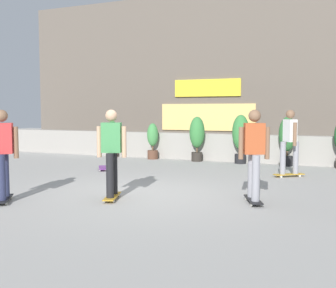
{
  "coord_description": "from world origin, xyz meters",
  "views": [
    {
      "loc": [
        3.74,
        -7.31,
        1.68
      ],
      "look_at": [
        0.0,
        1.5,
        0.9
      ],
      "focal_mm": 44.12,
      "sensor_mm": 36.0,
      "label": 1
    }
  ],
  "objects_px": {
    "skater_by_wall_left": "(290,140)",
    "potted_plant_1": "(153,140)",
    "potted_plant_3": "(241,135)",
    "skateboard_near_camera": "(103,168)",
    "skater_by_wall_right": "(254,152)",
    "potted_plant_2": "(197,135)",
    "skater_foreground": "(112,150)",
    "potted_plant_0": "(112,137)",
    "skater_far_left": "(3,151)",
    "potted_plant_4": "(287,137)"
  },
  "relations": [
    {
      "from": "skateboard_near_camera",
      "to": "potted_plant_0",
      "type": "bearing_deg",
      "value": 115.65
    },
    {
      "from": "skater_by_wall_left",
      "to": "potted_plant_1",
      "type": "bearing_deg",
      "value": 156.02
    },
    {
      "from": "potted_plant_1",
      "to": "skater_by_wall_right",
      "type": "distance_m",
      "value": 7.12
    },
    {
      "from": "skater_foreground",
      "to": "potted_plant_3",
      "type": "bearing_deg",
      "value": 80.78
    },
    {
      "from": "skater_by_wall_right",
      "to": "skater_by_wall_left",
      "type": "relative_size",
      "value": 1.0
    },
    {
      "from": "skater_far_left",
      "to": "skater_by_wall_left",
      "type": "height_order",
      "value": "same"
    },
    {
      "from": "potted_plant_2",
      "to": "skater_foreground",
      "type": "distance_m",
      "value": 6.22
    },
    {
      "from": "potted_plant_1",
      "to": "skater_far_left",
      "type": "height_order",
      "value": "skater_far_left"
    },
    {
      "from": "potted_plant_0",
      "to": "skater_by_wall_right",
      "type": "relative_size",
      "value": 0.77
    },
    {
      "from": "potted_plant_4",
      "to": "potted_plant_0",
      "type": "bearing_deg",
      "value": 180.0
    },
    {
      "from": "potted_plant_1",
      "to": "potted_plant_4",
      "type": "relative_size",
      "value": 0.83
    },
    {
      "from": "skater_foreground",
      "to": "skater_by_wall_left",
      "type": "xyz_separation_m",
      "value": [
        2.75,
        4.07,
        0.0
      ]
    },
    {
      "from": "potted_plant_2",
      "to": "skateboard_near_camera",
      "type": "relative_size",
      "value": 1.9
    },
    {
      "from": "potted_plant_3",
      "to": "skateboard_near_camera",
      "type": "distance_m",
      "value": 4.47
    },
    {
      "from": "skater_foreground",
      "to": "skateboard_near_camera",
      "type": "bearing_deg",
      "value": 124.56
    },
    {
      "from": "skater_by_wall_right",
      "to": "skateboard_near_camera",
      "type": "height_order",
      "value": "skater_by_wall_right"
    },
    {
      "from": "potted_plant_3",
      "to": "potted_plant_4",
      "type": "relative_size",
      "value": 1.03
    },
    {
      "from": "potted_plant_2",
      "to": "skateboard_near_camera",
      "type": "bearing_deg",
      "value": -121.86
    },
    {
      "from": "skater_foreground",
      "to": "skater_by_wall_right",
      "type": "height_order",
      "value": "same"
    },
    {
      "from": "potted_plant_4",
      "to": "skater_by_wall_left",
      "type": "relative_size",
      "value": 0.88
    },
    {
      "from": "potted_plant_1",
      "to": "skater_far_left",
      "type": "bearing_deg",
      "value": -87.25
    },
    {
      "from": "potted_plant_2",
      "to": "skater_far_left",
      "type": "distance_m",
      "value": 7.28
    },
    {
      "from": "potted_plant_0",
      "to": "skater_far_left",
      "type": "relative_size",
      "value": 0.77
    },
    {
      "from": "potted_plant_4",
      "to": "skater_far_left",
      "type": "height_order",
      "value": "skater_far_left"
    },
    {
      "from": "skater_far_left",
      "to": "potted_plant_0",
      "type": "bearing_deg",
      "value": 105.19
    },
    {
      "from": "skater_foreground",
      "to": "skater_by_wall_left",
      "type": "relative_size",
      "value": 1.0
    },
    {
      "from": "potted_plant_3",
      "to": "skateboard_near_camera",
      "type": "bearing_deg",
      "value": -138.22
    },
    {
      "from": "potted_plant_4",
      "to": "skater_by_wall_right",
      "type": "bearing_deg",
      "value": -89.19
    },
    {
      "from": "potted_plant_2",
      "to": "potted_plant_1",
      "type": "bearing_deg",
      "value": 180.0
    },
    {
      "from": "skater_foreground",
      "to": "skater_by_wall_right",
      "type": "distance_m",
      "value": 2.62
    },
    {
      "from": "skater_far_left",
      "to": "skater_by_wall_left",
      "type": "distance_m",
      "value": 6.73
    },
    {
      "from": "potted_plant_0",
      "to": "skateboard_near_camera",
      "type": "distance_m",
      "value": 3.31
    },
    {
      "from": "potted_plant_1",
      "to": "potted_plant_3",
      "type": "height_order",
      "value": "potted_plant_3"
    },
    {
      "from": "potted_plant_3",
      "to": "skater_far_left",
      "type": "bearing_deg",
      "value": -110.83
    },
    {
      "from": "potted_plant_0",
      "to": "skater_by_wall_right",
      "type": "bearing_deg",
      "value": -41.44
    },
    {
      "from": "potted_plant_2",
      "to": "skater_by_wall_left",
      "type": "bearing_deg",
      "value": -33.81
    },
    {
      "from": "skater_far_left",
      "to": "potted_plant_1",
      "type": "bearing_deg",
      "value": 92.75
    },
    {
      "from": "potted_plant_2",
      "to": "potted_plant_4",
      "type": "height_order",
      "value": "potted_plant_4"
    },
    {
      "from": "potted_plant_4",
      "to": "potted_plant_3",
      "type": "bearing_deg",
      "value": 180.0
    },
    {
      "from": "potted_plant_0",
      "to": "potted_plant_3",
      "type": "xyz_separation_m",
      "value": [
        4.67,
        0.0,
        0.17
      ]
    },
    {
      "from": "potted_plant_4",
      "to": "skater_foreground",
      "type": "relative_size",
      "value": 0.88
    },
    {
      "from": "potted_plant_0",
      "to": "skater_by_wall_right",
      "type": "distance_m",
      "value": 8.24
    },
    {
      "from": "potted_plant_2",
      "to": "skater_far_left",
      "type": "xyz_separation_m",
      "value": [
        -1.27,
        -7.17,
        0.09
      ]
    },
    {
      "from": "skater_by_wall_right",
      "to": "skater_far_left",
      "type": "relative_size",
      "value": 1.0
    },
    {
      "from": "skater_far_left",
      "to": "skateboard_near_camera",
      "type": "distance_m",
      "value": 4.37
    },
    {
      "from": "potted_plant_2",
      "to": "skater_far_left",
      "type": "height_order",
      "value": "skater_far_left"
    },
    {
      "from": "potted_plant_1",
      "to": "skateboard_near_camera",
      "type": "height_order",
      "value": "potted_plant_1"
    },
    {
      "from": "potted_plant_4",
      "to": "skater_far_left",
      "type": "bearing_deg",
      "value": -120.09
    },
    {
      "from": "potted_plant_3",
      "to": "skater_foreground",
      "type": "distance_m",
      "value": 6.29
    },
    {
      "from": "potted_plant_2",
      "to": "skater_by_wall_right",
      "type": "height_order",
      "value": "skater_by_wall_right"
    }
  ]
}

